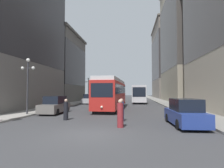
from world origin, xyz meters
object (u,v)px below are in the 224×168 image
(streetcar, at_px, (112,93))
(pedestrian_on_sidewalk, at_px, (120,114))
(parked_car_left_near, at_px, (89,99))
(parked_car_right_far, at_px, (185,113))
(lamp_post_left_near, at_px, (28,77))
(lamp_post_left_far, at_px, (88,86))
(transit_bus, at_px, (139,93))
(parked_car_left_far, at_px, (55,105))
(parked_car_left_mid, at_px, (99,97))
(pedestrian_crossing_near, at_px, (66,110))
(pedestrian_crossing_far, at_px, (121,111))

(streetcar, distance_m, pedestrian_on_sidewalk, 12.46)
(parked_car_left_near, relative_size, parked_car_right_far, 0.95)
(lamp_post_left_near, height_order, lamp_post_left_far, lamp_post_left_near)
(lamp_post_left_far, bearing_deg, pedestrian_on_sidewalk, -71.89)
(pedestrian_on_sidewalk, xyz_separation_m, lamp_post_left_near, (-9.29, 4.61, 2.85))
(pedestrian_on_sidewalk, distance_m, lamp_post_left_far, 30.01)
(transit_bus, xyz_separation_m, parked_car_left_far, (-9.36, -19.40, -1.10))
(parked_car_left_far, distance_m, lamp_post_left_far, 22.08)
(parked_car_right_far, distance_m, parked_car_left_far, 12.95)
(parked_car_left_mid, height_order, lamp_post_left_near, lamp_post_left_near)
(pedestrian_on_sidewalk, bearing_deg, lamp_post_left_near, -17.67)
(parked_car_right_far, bearing_deg, pedestrian_crossing_near, -11.53)
(streetcar, xyz_separation_m, transit_bus, (3.98, 13.75, -0.15))
(pedestrian_crossing_far, xyz_separation_m, pedestrian_on_sidewalk, (0.08, -2.37, 0.03))
(parked_car_left_near, relative_size, lamp_post_left_far, 0.81)
(parked_car_left_mid, distance_m, parked_car_right_far, 32.57)
(parked_car_left_near, distance_m, parked_car_right_far, 23.64)
(transit_bus, bearing_deg, parked_car_left_mid, 150.77)
(pedestrian_crossing_far, bearing_deg, parked_car_left_far, -131.99)
(lamp_post_left_near, bearing_deg, pedestrian_on_sidewalk, -26.40)
(parked_car_left_near, relative_size, pedestrian_crossing_near, 2.51)
(pedestrian_crossing_far, bearing_deg, pedestrian_on_sidewalk, -10.10)
(parked_car_left_far, distance_m, lamp_post_left_near, 3.95)
(pedestrian_crossing_far, distance_m, lamp_post_left_far, 27.75)
(streetcar, relative_size, parked_car_left_far, 2.91)
(parked_car_left_near, bearing_deg, parked_car_left_far, -87.96)
(parked_car_left_far, bearing_deg, parked_car_left_near, 88.74)
(transit_bus, bearing_deg, pedestrian_crossing_far, -94.03)
(parked_car_left_mid, bearing_deg, lamp_post_left_far, -119.03)
(parked_car_right_far, xyz_separation_m, parked_car_left_far, (-11.70, 5.55, 0.00))
(transit_bus, xyz_separation_m, lamp_post_left_far, (-11.26, 2.41, 1.68))
(parked_car_left_near, distance_m, parked_car_left_far, 15.00)
(parked_car_right_far, bearing_deg, pedestrian_crossing_far, -19.44)
(parked_car_left_near, height_order, pedestrian_on_sidewalk, parked_car_left_near)
(pedestrian_on_sidewalk, bearing_deg, parked_car_left_near, -62.38)
(streetcar, bearing_deg, pedestrian_crossing_far, -77.08)
(lamp_post_left_near, relative_size, lamp_post_left_far, 1.02)
(parked_car_right_far, bearing_deg, parked_car_left_near, -62.79)
(transit_bus, bearing_deg, pedestrian_crossing_near, -104.64)
(pedestrian_crossing_far, bearing_deg, parked_car_right_far, 60.96)
(streetcar, relative_size, parked_car_right_far, 2.94)
(transit_bus, distance_m, parked_car_left_near, 10.41)
(pedestrian_crossing_near, bearing_deg, lamp_post_left_near, 35.70)
(parked_car_left_far, relative_size, pedestrian_crossing_near, 2.68)
(parked_car_left_mid, xyz_separation_m, pedestrian_crossing_far, (7.30, -29.06, -0.03))
(pedestrian_on_sidewalk, xyz_separation_m, lamp_post_left_far, (-9.29, 28.40, 2.79))
(transit_bus, distance_m, pedestrian_crossing_far, 23.73)
(pedestrian_crossing_far, bearing_deg, pedestrian_crossing_near, -103.07)
(parked_car_left_mid, height_order, pedestrian_crossing_near, parked_car_left_mid)
(streetcar, distance_m, parked_car_left_far, 7.91)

